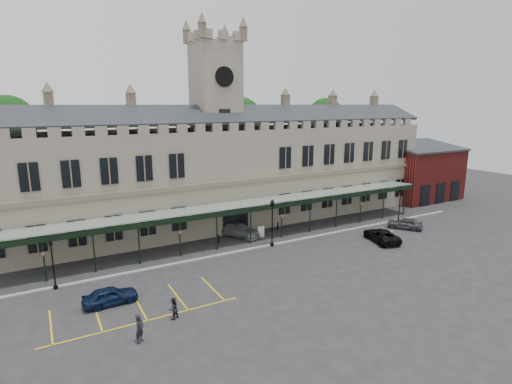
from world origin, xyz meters
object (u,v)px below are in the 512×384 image
sign_board (261,232)px  person_a (140,328)px  station_building (218,173)px  car_right_a (405,223)px  clock_tower (216,120)px  car_van (381,235)px  person_b (173,309)px  lamp_post_left (52,258)px  car_taxi (239,230)px  lamp_post_right (400,201)px  car_left_a (110,296)px  traffic_cone (391,232)px  lamp_post_mid (272,218)px

sign_board → person_a: bearing=-128.3°
station_building → car_right_a: 23.90m
clock_tower → car_van: (13.00, -15.30, -12.42)m
sign_board → person_b: 18.99m
lamp_post_left → car_taxi: 19.96m
lamp_post_right → car_right_a: bearing=-124.9°
station_building → person_a: size_ratio=31.13×
car_left_a → lamp_post_right: bearing=-84.3°
lamp_post_right → traffic_cone: size_ratio=6.28×
car_van → clock_tower: bearing=-35.3°
car_left_a → person_b: 5.67m
station_building → person_a: (-15.04, -21.70, -5.50)m
car_right_a → person_a: bearing=-20.4°
car_van → car_taxi: bearing=-21.1°
person_a → person_b: person_a is taller
lamp_post_right → car_van: 9.22m
traffic_cone → station_building: bearing=137.5°
sign_board → car_left_a: (-17.84, -8.06, 0.05)m
clock_tower → car_taxi: size_ratio=4.70×
lamp_post_mid → car_left_a: (-17.42, -4.95, -2.40)m
station_building → lamp_post_left: (-19.38, -10.65, -3.79)m
station_building → car_right_a: size_ratio=14.75×
lamp_post_right → car_taxi: size_ratio=0.86×
person_a → clock_tower: bearing=10.6°
traffic_cone → car_left_a: (-31.45, -1.27, 0.33)m
car_right_a → person_b: (-31.30, -6.69, 0.11)m
car_left_a → traffic_cone: bearing=-89.5°
car_van → car_left_a: bearing=15.0°
person_a → person_b: bearing=-12.8°
clock_tower → car_van: size_ratio=4.95×
traffic_cone → person_b: (-27.91, -5.69, 0.45)m
car_taxi → lamp_post_left: bearing=165.2°
lamp_post_mid → sign_board: bearing=82.3°
person_b → sign_board: bearing=-166.3°
clock_tower → car_right_a: clock_tower is taller
lamp_post_mid → person_a: lamp_post_mid is taller
car_left_a → lamp_post_mid: bearing=-76.0°
car_van → car_right_a: 6.30m
lamp_post_right → person_b: (-33.10, -9.27, -1.88)m
clock_tower → lamp_post_mid: size_ratio=4.76×
lamp_post_mid → car_van: lamp_post_mid is taller
car_left_a → car_van: (28.84, 0.35, 0.01)m
lamp_post_left → car_van: (32.38, -4.56, -1.98)m
car_right_a → person_b: person_b is taller
clock_tower → lamp_post_right: (20.80, -10.80, -10.43)m
car_right_a → car_van: bearing=-16.5°
station_building → lamp_post_mid: size_ratio=11.53×
person_a → lamp_post_right: bearing=-27.7°
clock_tower → traffic_cone: 24.76m
station_building → car_van: station_building is taller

